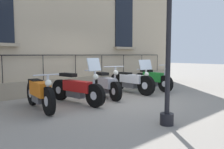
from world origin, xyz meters
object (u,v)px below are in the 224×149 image
object	(u,v)px
motorcycle_orange	(40,93)
motorcycle_silver	(106,86)
motorcycle_green	(152,80)
motorcycle_red	(77,89)
motorcycle_white	(131,81)

from	to	relation	value
motorcycle_orange	motorcycle_silver	size ratio (longest dim) A/B	1.09
motorcycle_silver	motorcycle_green	bearing A→B (deg)	88.75
motorcycle_green	motorcycle_red	bearing A→B (deg)	-89.64
motorcycle_red	motorcycle_white	bearing A→B (deg)	93.06
motorcycle_silver	motorcycle_white	bearing A→B (deg)	92.56
motorcycle_red	motorcycle_silver	world-z (taller)	motorcycle_red
motorcycle_white	motorcycle_green	bearing A→B (deg)	84.49
motorcycle_orange	motorcycle_white	size ratio (longest dim) A/B	0.92
motorcycle_green	motorcycle_white	bearing A→B (deg)	-95.51
motorcycle_red	motorcycle_silver	size ratio (longest dim) A/B	1.18
motorcycle_orange	motorcycle_green	size ratio (longest dim) A/B	0.98
motorcycle_silver	motorcycle_white	xyz separation A→B (m)	(-0.06, 1.30, 0.03)
motorcycle_orange	motorcycle_white	distance (m)	3.68
motorcycle_silver	motorcycle_white	world-z (taller)	motorcycle_white
motorcycle_orange	motorcycle_white	world-z (taller)	motorcycle_white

